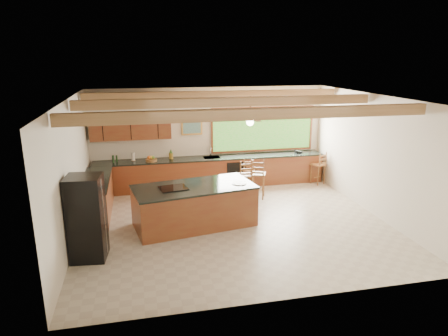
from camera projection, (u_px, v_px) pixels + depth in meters
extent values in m
plane|color=#BFB59F|center=(234.00, 223.00, 9.65)|extent=(7.20, 7.20, 0.00)
cube|color=beige|center=(210.00, 137.00, 12.30)|extent=(7.20, 0.04, 3.00)
cube|color=beige|center=(284.00, 216.00, 6.19)|extent=(7.20, 0.04, 3.00)
cube|color=beige|center=(71.00, 172.00, 8.51)|extent=(0.04, 6.50, 3.00)
cube|color=beige|center=(374.00, 155.00, 9.98)|extent=(0.04, 6.50, 3.00)
cube|color=#97724B|center=(235.00, 98.00, 8.84)|extent=(7.20, 6.50, 0.04)
cube|color=#A27751|center=(255.00, 114.00, 7.37)|extent=(7.10, 0.15, 0.22)
cube|color=#A27751|center=(230.00, 102.00, 9.35)|extent=(7.10, 0.15, 0.22)
cube|color=#A27751|center=(215.00, 95.00, 11.04)|extent=(7.10, 0.15, 0.22)
cube|color=brown|center=(131.00, 128.00, 11.53)|extent=(2.30, 0.35, 0.70)
cube|color=beige|center=(129.00, 107.00, 11.31)|extent=(2.60, 0.50, 0.48)
cylinder|color=#FFEABF|center=(104.00, 116.00, 11.23)|extent=(0.10, 0.10, 0.01)
cylinder|color=#FFEABF|center=(155.00, 114.00, 11.51)|extent=(0.10, 0.10, 0.01)
cube|color=#619F38|center=(263.00, 129.00, 12.57)|extent=(3.20, 0.04, 1.30)
cube|color=gold|center=(192.00, 126.00, 12.07)|extent=(0.64, 0.03, 0.54)
cube|color=#40745F|center=(192.00, 126.00, 12.05)|extent=(0.54, 0.01, 0.44)
cube|color=brown|center=(212.00, 172.00, 12.27)|extent=(7.00, 0.65, 0.88)
cube|color=black|center=(212.00, 158.00, 12.14)|extent=(7.04, 0.69, 0.04)
cube|color=brown|center=(97.00, 197.00, 10.14)|extent=(0.65, 2.35, 0.88)
cube|color=black|center=(96.00, 180.00, 10.01)|extent=(0.69, 2.39, 0.04)
cube|color=black|center=(237.00, 175.00, 12.11)|extent=(0.60, 0.02, 0.78)
cube|color=silver|center=(212.00, 158.00, 12.14)|extent=(0.50, 0.38, 0.03)
cylinder|color=silver|center=(211.00, 151.00, 12.29)|extent=(0.03, 0.03, 0.30)
cylinder|color=silver|center=(211.00, 148.00, 12.16)|extent=(0.03, 0.20, 0.03)
cylinder|color=silver|center=(133.00, 157.00, 11.72)|extent=(0.10, 0.10, 0.25)
cylinder|color=#1E3F19|center=(113.00, 159.00, 11.51)|extent=(0.06, 0.06, 0.22)
cylinder|color=#1E3F19|center=(117.00, 159.00, 11.62)|extent=(0.05, 0.05, 0.19)
cube|color=black|center=(298.00, 152.00, 12.68)|extent=(0.22, 0.19, 0.09)
cube|color=brown|center=(194.00, 206.00, 9.43)|extent=(2.93, 1.73, 0.93)
cube|color=black|center=(194.00, 187.00, 9.30)|extent=(2.98, 1.78, 0.04)
cube|color=black|center=(173.00, 188.00, 9.11)|extent=(0.69, 0.59, 0.02)
cylinder|color=silver|center=(239.00, 183.00, 9.47)|extent=(0.34, 0.34, 0.02)
cube|color=black|center=(87.00, 218.00, 7.77)|extent=(0.73, 0.71, 1.70)
cube|color=silver|center=(104.00, 217.00, 7.83)|extent=(0.02, 0.05, 1.56)
cube|color=brown|center=(245.00, 175.00, 11.11)|extent=(0.42, 0.42, 0.04)
cylinder|color=brown|center=(240.00, 190.00, 11.02)|extent=(0.04, 0.04, 0.68)
cylinder|color=brown|center=(252.00, 189.00, 11.08)|extent=(0.04, 0.04, 0.68)
cylinder|color=brown|center=(237.00, 186.00, 11.32)|extent=(0.04, 0.04, 0.68)
cylinder|color=brown|center=(248.00, 185.00, 11.39)|extent=(0.04, 0.04, 0.68)
cube|color=brown|center=(258.00, 174.00, 11.18)|extent=(0.55, 0.55, 0.04)
cylinder|color=brown|center=(253.00, 188.00, 11.09)|extent=(0.04, 0.04, 0.69)
cylinder|color=brown|center=(265.00, 188.00, 11.16)|extent=(0.04, 0.04, 0.69)
cylinder|color=brown|center=(250.00, 185.00, 11.40)|extent=(0.04, 0.04, 0.69)
cylinder|color=brown|center=(261.00, 184.00, 11.47)|extent=(0.04, 0.04, 0.69)
cube|color=brown|center=(249.00, 170.00, 12.01)|extent=(0.44, 0.44, 0.04)
cylinder|color=brown|center=(246.00, 181.00, 11.94)|extent=(0.03, 0.03, 0.56)
cylinder|color=brown|center=(254.00, 181.00, 11.99)|extent=(0.03, 0.03, 0.56)
cylinder|color=brown|center=(243.00, 179.00, 12.19)|extent=(0.03, 0.03, 0.56)
cylinder|color=brown|center=(252.00, 178.00, 12.25)|extent=(0.03, 0.03, 0.56)
cube|color=brown|center=(318.00, 164.00, 12.46)|extent=(0.49, 0.49, 0.04)
cylinder|color=brown|center=(315.00, 176.00, 12.38)|extent=(0.04, 0.04, 0.61)
cylinder|color=brown|center=(324.00, 175.00, 12.44)|extent=(0.04, 0.04, 0.61)
cylinder|color=brown|center=(311.00, 173.00, 12.65)|extent=(0.04, 0.04, 0.61)
cylinder|color=brown|center=(320.00, 173.00, 12.71)|extent=(0.04, 0.04, 0.61)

